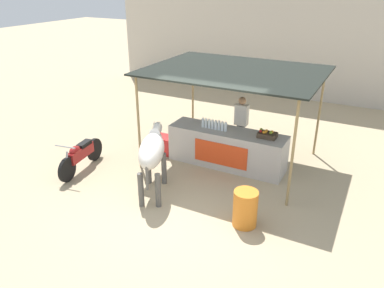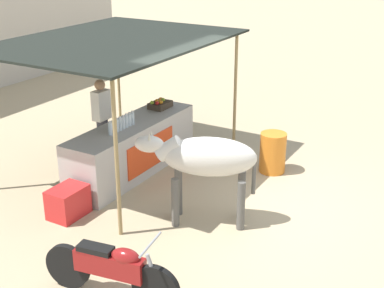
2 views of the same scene
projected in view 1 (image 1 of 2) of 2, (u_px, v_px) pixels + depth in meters
ground_plane at (186, 207)px, 8.00m from camera, size 60.00×60.00×0.00m
building_wall_far at (300, 28)px, 14.29m from camera, size 16.00×0.50×5.37m
stall_counter at (227, 148)px, 9.58m from camera, size 3.00×0.82×0.96m
stall_awning at (235, 74)px, 9.05m from camera, size 4.20×3.20×2.44m
water_bottle_row at (214, 125)px, 9.44m from camera, size 0.70×0.07×0.25m
fruit_crate at (267, 135)px, 8.97m from camera, size 0.44×0.32×0.18m
vendor_behind_counter at (241, 126)px, 10.00m from camera, size 0.34×0.22×1.65m
cooler_box at (163, 144)px, 10.38m from camera, size 0.60×0.44×0.48m
water_barrel at (245, 208)px, 7.28m from camera, size 0.48×0.48×0.75m
cow at (152, 151)px, 8.11m from camera, size 1.08×1.81×1.44m
motorcycle_parked at (81, 155)px, 9.33m from camera, size 0.55×1.79×0.90m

